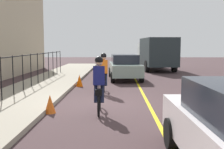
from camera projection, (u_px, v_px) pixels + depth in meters
ground_plane at (105, 104)px, 9.97m from camera, size 80.00×80.00×0.00m
lane_line_centre at (148, 104)px, 9.93m from camera, size 36.00×0.12×0.01m
sidewalk at (14, 101)px, 10.03m from camera, size 40.00×3.20×0.15m
iron_fence at (13, 68)px, 10.90m from camera, size 18.16×0.04×1.60m
cyclist_lead at (104, 73)px, 12.03m from camera, size 1.71×0.37×1.83m
cyclist_follow at (99, 85)px, 8.49m from camera, size 1.71×0.37×1.83m
parked_sedan_rear at (125, 66)px, 17.16m from camera, size 4.51×2.17×1.58m
box_truck_background at (156, 52)px, 23.48m from camera, size 6.86×2.91×2.78m
traffic_cone_near at (50, 104)px, 8.57m from camera, size 0.36×0.36×0.59m
traffic_cone_far at (79, 81)px, 14.15m from camera, size 0.36×0.36×0.63m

